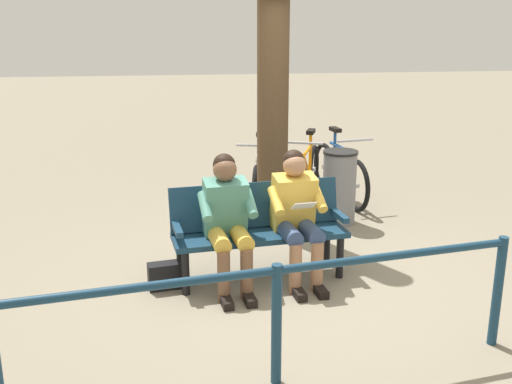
{
  "coord_description": "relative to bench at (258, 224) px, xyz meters",
  "views": [
    {
      "loc": [
        1.01,
        5.08,
        2.38
      ],
      "look_at": [
        0.28,
        -0.43,
        0.75
      ],
      "focal_mm": 42.92,
      "sensor_mm": 36.0,
      "label": 1
    }
  ],
  "objects": [
    {
      "name": "railing_fence",
      "position": [
        0.12,
        1.76,
        0.1
      ],
      "size": [
        3.44,
        0.62,
        0.85
      ],
      "rotation": [
        0.0,
        0.0,
        0.16
      ],
      "color": "navy",
      "rests_on": "ground"
    },
    {
      "name": "person_reading",
      "position": [
        -0.33,
        0.13,
        0.16
      ],
      "size": [
        0.52,
        0.8,
        1.2
      ],
      "rotation": [
        0.0,
        0.0,
        0.12
      ],
      "color": "gold",
      "rests_on": "ground"
    },
    {
      "name": "handbag",
      "position": [
        0.87,
        0.19,
        -0.39
      ],
      "size": [
        0.32,
        0.19,
        0.24
      ],
      "primitive_type": "cube",
      "rotation": [
        0.0,
        0.0,
        0.17
      ],
      "color": "black",
      "rests_on": "ground"
    },
    {
      "name": "bicycle_orange",
      "position": [
        -0.94,
        -2.17,
        -0.15
      ],
      "size": [
        0.72,
        1.58,
        0.94
      ],
      "rotation": [
        0.0,
        0.0,
        1.19
      ],
      "color": "black",
      "rests_on": "ground"
    },
    {
      "name": "litter_bin",
      "position": [
        -1.14,
        -1.36,
        -0.07
      ],
      "size": [
        0.4,
        0.4,
        0.87
      ],
      "color": "slate",
      "rests_on": "ground"
    },
    {
      "name": "ground_plane",
      "position": [
        -0.29,
        0.21,
        -0.51
      ],
      "size": [
        40.0,
        40.0,
        0.0
      ],
      "primitive_type": "plane",
      "color": "gray"
    },
    {
      "name": "person_companion",
      "position": [
        0.3,
        0.2,
        0.16
      ],
      "size": [
        0.52,
        0.8,
        1.2
      ],
      "rotation": [
        0.0,
        0.0,
        0.12
      ],
      "color": "#4C8C7A",
      "rests_on": "ground"
    },
    {
      "name": "tree_trunk",
      "position": [
        -0.34,
        -1.29,
        1.23
      ],
      "size": [
        0.34,
        0.34,
        3.48
      ],
      "primitive_type": "cylinder",
      "color": "#4C3823",
      "rests_on": "ground"
    },
    {
      "name": "bicycle_purple",
      "position": [
        -0.31,
        -2.13,
        -0.15
      ],
      "size": [
        0.53,
        1.66,
        0.94
      ],
      "rotation": [
        0.0,
        0.0,
        1.36
      ],
      "color": "black",
      "rests_on": "ground"
    },
    {
      "name": "bicycle_black",
      "position": [
        -1.39,
        -2.26,
        -0.15
      ],
      "size": [
        0.48,
        1.67,
        0.94
      ],
      "rotation": [
        0.0,
        0.0,
        1.74
      ],
      "color": "black",
      "rests_on": "ground"
    },
    {
      "name": "bench",
      "position": [
        0.0,
        0.0,
        0.0
      ],
      "size": [
        1.65,
        0.67,
        0.87
      ],
      "rotation": [
        0.0,
        0.0,
        0.12
      ],
      "color": "navy",
      "rests_on": "ground"
    }
  ]
}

